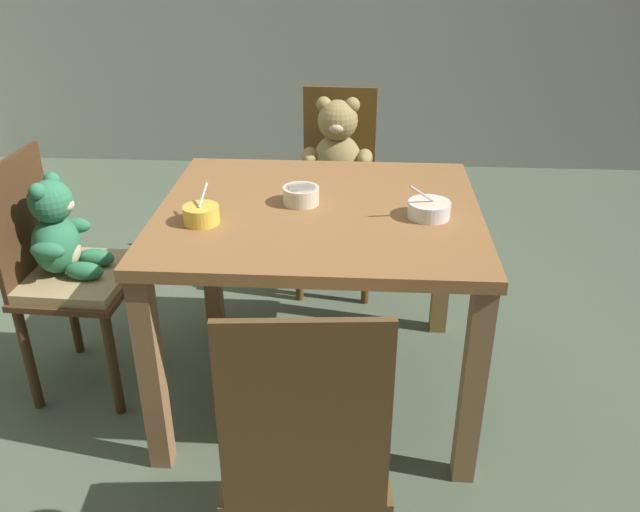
# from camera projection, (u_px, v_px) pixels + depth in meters

# --- Properties ---
(ground_plane) EXTENTS (5.20, 5.20, 0.04)m
(ground_plane) POSITION_uv_depth(u_px,v_px,m) (319.00, 390.00, 2.52)
(ground_plane) COLOR #4E5C48
(dining_table) EXTENTS (1.05, 0.94, 0.73)m
(dining_table) POSITION_uv_depth(u_px,v_px,m) (319.00, 237.00, 2.23)
(dining_table) COLOR brown
(dining_table) RESTS_ON ground_plane
(teddy_chair_near_left) EXTENTS (0.38, 0.42, 0.88)m
(teddy_chair_near_left) POSITION_uv_depth(u_px,v_px,m) (64.00, 255.00, 2.31)
(teddy_chair_near_left) COLOR #472D18
(teddy_chair_near_left) RESTS_ON ground_plane
(teddy_chair_far_center) EXTENTS (0.38, 0.39, 0.90)m
(teddy_chair_far_center) POSITION_uv_depth(u_px,v_px,m) (337.00, 167.00, 2.98)
(teddy_chair_far_center) COLOR #553814
(teddy_chair_far_center) RESTS_ON ground_plane
(teddy_chair_near_front) EXTENTS (0.42, 0.41, 0.91)m
(teddy_chair_near_front) POSITION_uv_depth(u_px,v_px,m) (305.00, 432.00, 1.54)
(teddy_chair_near_front) COLOR brown
(teddy_chair_near_front) RESTS_ON ground_plane
(porridge_bowl_yellow_near_left) EXTENTS (0.11, 0.12, 0.11)m
(porridge_bowl_yellow_near_left) POSITION_uv_depth(u_px,v_px,m) (201.00, 214.00, 2.06)
(porridge_bowl_yellow_near_left) COLOR yellow
(porridge_bowl_yellow_near_left) RESTS_ON dining_table
(porridge_bowl_cream_center) EXTENTS (0.12, 0.12, 0.06)m
(porridge_bowl_cream_center) POSITION_uv_depth(u_px,v_px,m) (301.00, 195.00, 2.20)
(porridge_bowl_cream_center) COLOR beige
(porridge_bowl_cream_center) RESTS_ON dining_table
(porridge_bowl_white_near_right) EXTENTS (0.14, 0.14, 0.12)m
(porridge_bowl_white_near_right) POSITION_uv_depth(u_px,v_px,m) (429.00, 209.00, 2.10)
(porridge_bowl_white_near_right) COLOR silver
(porridge_bowl_white_near_right) RESTS_ON dining_table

